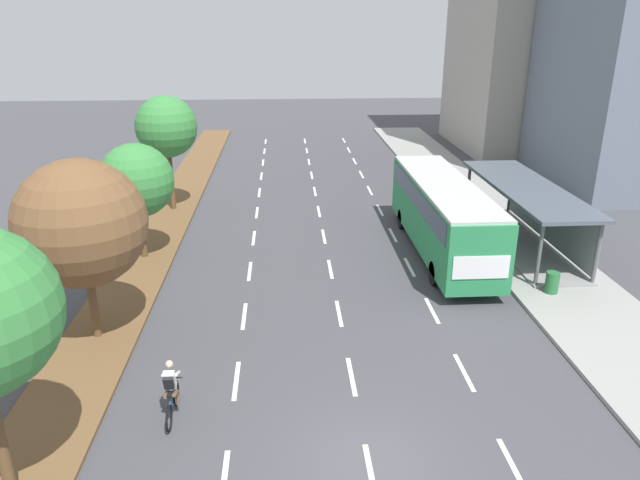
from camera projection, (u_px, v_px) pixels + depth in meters
ground_plane at (369, 462)px, 14.40m from camera, size 140.00×140.00×0.00m
median_strip at (170, 214)px, 32.56m from camera, size 2.60×52.00×0.12m
sidewalk_right at (480, 208)px, 33.59m from camera, size 4.50×52.00×0.15m
lane_divider_left at (255, 224)px, 31.06m from camera, size 0.14×47.14×0.01m
lane_divider_center at (321, 223)px, 31.27m from camera, size 0.14×47.14×0.01m
lane_divider_right at (386, 222)px, 31.47m from camera, size 0.14×47.14×0.01m
bus_shelter at (529, 209)px, 27.43m from camera, size 2.90×10.28×2.86m
bus at (442, 210)px, 26.65m from camera, size 2.54×11.29×3.37m
cyclist at (171, 392)px, 15.79m from camera, size 0.46×1.82×1.71m
median_tree_second at (81, 224)px, 18.56m from camera, size 4.16×4.16×6.10m
median_tree_third at (136, 181)px, 25.41m from camera, size 3.25×3.25×5.15m
median_tree_fourth at (166, 127)px, 31.68m from camera, size 3.33×3.33×6.30m
trash_bin at (552, 282)px, 22.88m from camera, size 0.52×0.52×0.85m
building_mid_right at (539, 11)px, 46.11m from camera, size 11.15×12.72×21.57m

